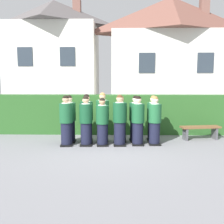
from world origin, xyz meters
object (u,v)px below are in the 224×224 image
at_px(student_front_row_0, 66,122).
at_px(student_front_row_1, 86,122).
at_px(student_rear_row_5, 153,120).
at_px(student_front_row_3, 120,121).
at_px(student_front_row_2, 102,123).
at_px(student_rear_row_4, 135,120).
at_px(student_rear_row_1, 87,119).
at_px(student_front_row_5, 155,122).
at_px(wooden_bench, 200,130).
at_px(student_rear_row_0, 70,120).
at_px(student_rear_row_3, 121,120).
at_px(student_rear_row_2, 103,118).
at_px(student_front_row_4, 138,122).

height_order(student_front_row_0, student_front_row_1, student_front_row_0).
bearing_deg(student_rear_row_5, student_front_row_3, -154.02).
bearing_deg(student_rear_row_5, student_front_row_2, -160.75).
bearing_deg(student_rear_row_4, student_rear_row_1, -176.77).
xyz_separation_m(student_front_row_5, wooden_bench, (1.72, 0.69, -0.40)).
bearing_deg(student_rear_row_5, student_rear_row_0, -176.11).
height_order(student_front_row_2, student_rear_row_3, student_rear_row_3).
height_order(student_front_row_5, student_rear_row_5, student_front_row_5).
distance_m(student_front_row_5, student_rear_row_2, 1.76).
bearing_deg(student_front_row_1, student_front_row_2, 0.07).
bearing_deg(wooden_bench, student_rear_row_1, -174.44).
relative_size(student_rear_row_2, student_rear_row_3, 1.06).
relative_size(student_rear_row_0, student_rear_row_5, 1.01).
xyz_separation_m(student_front_row_1, student_front_row_3, (1.08, 0.04, 0.02)).
relative_size(student_rear_row_0, student_rear_row_3, 1.01).
height_order(student_front_row_1, student_front_row_4, student_front_row_1).
relative_size(student_front_row_0, student_rear_row_0, 1.01).
bearing_deg(student_rear_row_2, student_front_row_3, -39.18).
distance_m(student_rear_row_2, student_rear_row_4, 1.12).
bearing_deg(wooden_bench, student_front_row_3, -164.47).
relative_size(student_rear_row_2, student_rear_row_5, 1.07).
height_order(student_rear_row_2, student_rear_row_4, student_rear_row_2).
relative_size(student_front_row_3, student_rear_row_1, 1.01).
xyz_separation_m(student_front_row_2, wooden_bench, (3.42, 0.83, -0.38)).
bearing_deg(student_front_row_2, student_front_row_3, 3.62).
xyz_separation_m(student_front_row_2, student_rear_row_1, (-0.56, 0.44, 0.05)).
relative_size(student_front_row_0, student_rear_row_1, 0.99).
bearing_deg(student_front_row_3, student_rear_row_2, 140.82).
distance_m(student_front_row_3, student_rear_row_1, 1.18).
height_order(student_front_row_1, wooden_bench, student_front_row_1).
height_order(student_front_row_2, wooden_bench, student_front_row_2).
xyz_separation_m(student_front_row_0, student_rear_row_5, (2.86, 0.63, -0.02)).
bearing_deg(student_rear_row_3, student_rear_row_0, -176.25).
height_order(student_front_row_3, student_front_row_4, student_front_row_3).
distance_m(student_front_row_0, student_rear_row_3, 1.84).
relative_size(student_rear_row_5, wooden_bench, 1.10).
relative_size(student_rear_row_1, student_rear_row_5, 1.04).
height_order(student_front_row_0, student_rear_row_0, student_front_row_0).
distance_m(student_rear_row_1, student_rear_row_5, 2.27).
xyz_separation_m(student_front_row_0, student_rear_row_0, (0.02, 0.44, -0.01)).
relative_size(student_rear_row_3, student_rear_row_5, 1.00).
relative_size(student_front_row_0, student_front_row_5, 1.02).
bearing_deg(student_front_row_0, student_front_row_3, 2.28).
xyz_separation_m(student_front_row_3, student_rear_row_3, (0.04, 0.48, -0.03)).
relative_size(student_front_row_2, student_rear_row_4, 0.97).
bearing_deg(student_rear_row_3, student_front_row_4, -37.40).
bearing_deg(student_rear_row_1, student_front_row_3, -20.16).
relative_size(student_rear_row_0, student_rear_row_2, 0.95).
relative_size(student_front_row_2, student_rear_row_3, 0.97).
bearing_deg(student_rear_row_2, wooden_bench, 5.41).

